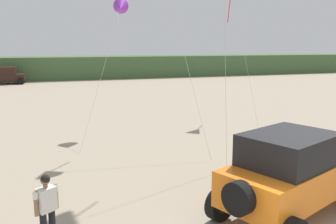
{
  "coord_description": "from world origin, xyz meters",
  "views": [
    {
      "loc": [
        -3.43,
        -4.65,
        4.43
      ],
      "look_at": [
        -0.53,
        3.93,
        2.73
      ],
      "focal_mm": 38.04,
      "sensor_mm": 36.0,
      "label": 1
    }
  ],
  "objects_px": {
    "jeep": "(293,171)",
    "kite_black_sled": "(121,8)",
    "distant_pickup": "(5,76)",
    "person_watching": "(47,206)"
  },
  "relations": [
    {
      "from": "kite_black_sled",
      "to": "jeep",
      "type": "bearing_deg",
      "value": -79.83
    },
    {
      "from": "distant_pickup",
      "to": "jeep",
      "type": "bearing_deg",
      "value": -74.37
    },
    {
      "from": "person_watching",
      "to": "distant_pickup",
      "type": "relative_size",
      "value": 0.36
    },
    {
      "from": "person_watching",
      "to": "kite_black_sled",
      "type": "bearing_deg",
      "value": 70.36
    },
    {
      "from": "jeep",
      "to": "distant_pickup",
      "type": "height_order",
      "value": "jeep"
    },
    {
      "from": "person_watching",
      "to": "distant_pickup",
      "type": "bearing_deg",
      "value": 96.85
    },
    {
      "from": "distant_pickup",
      "to": "person_watching",
      "type": "bearing_deg",
      "value": -83.15
    },
    {
      "from": "jeep",
      "to": "kite_black_sled",
      "type": "height_order",
      "value": "kite_black_sled"
    },
    {
      "from": "jeep",
      "to": "kite_black_sled",
      "type": "relative_size",
      "value": 0.72
    },
    {
      "from": "person_watching",
      "to": "distant_pickup",
      "type": "height_order",
      "value": "distant_pickup"
    }
  ]
}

